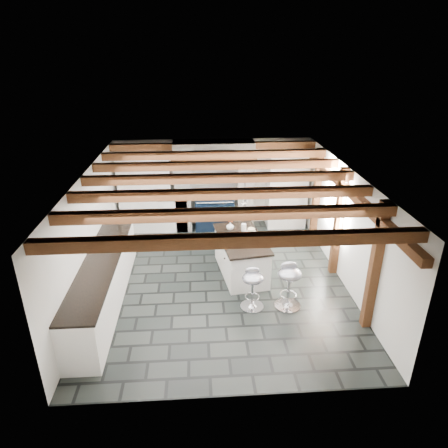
{
  "coord_description": "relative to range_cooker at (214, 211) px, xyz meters",
  "views": [
    {
      "loc": [
        -0.41,
        -7.05,
        4.43
      ],
      "look_at": [
        0.1,
        0.4,
        1.1
      ],
      "focal_mm": 32.0,
      "sensor_mm": 36.0,
      "label": 1
    }
  ],
  "objects": [
    {
      "name": "kitchen_island",
      "position": [
        0.45,
        -2.38,
        -0.04
      ],
      "size": [
        1.1,
        1.78,
        1.1
      ],
      "rotation": [
        0.0,
        0.0,
        0.15
      ],
      "color": "white",
      "rests_on": "ground"
    },
    {
      "name": "ground",
      "position": [
        0.0,
        -2.68,
        -0.47
      ],
      "size": [
        6.0,
        6.0,
        0.0
      ],
      "primitive_type": "plane",
      "color": "black",
      "rests_on": "ground"
    },
    {
      "name": "range_cooker",
      "position": [
        0.0,
        0.0,
        0.0
      ],
      "size": [
        1.0,
        0.63,
        0.99
      ],
      "color": "black",
      "rests_on": "ground"
    },
    {
      "name": "bar_stool_far",
      "position": [
        0.53,
        -3.63,
        0.03
      ],
      "size": [
        0.43,
        0.43,
        0.8
      ],
      "rotation": [
        0.0,
        0.0,
        0.03
      ],
      "color": "silver",
      "rests_on": "ground"
    },
    {
      "name": "room_shell",
      "position": [
        -0.61,
        -1.26,
        0.6
      ],
      "size": [
        6.0,
        6.03,
        6.0
      ],
      "color": "silver",
      "rests_on": "ground"
    },
    {
      "name": "bar_stool_near",
      "position": [
        1.19,
        -3.65,
        0.09
      ],
      "size": [
        0.48,
        0.48,
        0.89
      ],
      "rotation": [
        0.0,
        0.0,
        0.03
      ],
      "color": "silver",
      "rests_on": "ground"
    }
  ]
}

